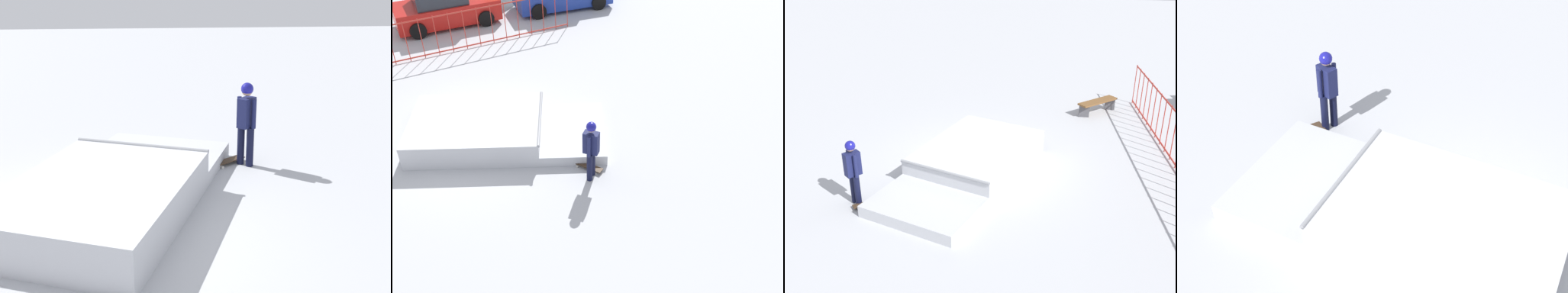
{
  "view_description": "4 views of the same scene",
  "coord_description": "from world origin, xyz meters",
  "views": [
    {
      "loc": [
        -7.06,
        -0.83,
        3.79
      ],
      "look_at": [
        1.34,
        -1.56,
        0.9
      ],
      "focal_mm": 46.97,
      "sensor_mm": 36.0,
      "label": 1
    },
    {
      "loc": [
        -1.06,
        -11.31,
        8.42
      ],
      "look_at": [
        2.63,
        -2.67,
        1.0
      ],
      "focal_mm": 44.61,
      "sensor_mm": 36.0,
      "label": 2
    },
    {
      "loc": [
        12.76,
        1.7,
        6.66
      ],
      "look_at": [
        0.28,
        0.1,
        0.6
      ],
      "focal_mm": 45.35,
      "sensor_mm": 36.0,
      "label": 3
    },
    {
      "loc": [
        0.91,
        5.69,
        6.69
      ],
      "look_at": [
        1.66,
        -1.12,
        0.9
      ],
      "focal_mm": 48.97,
      "sensor_mm": 36.0,
      "label": 4
    }
  ],
  "objects": [
    {
      "name": "ground_plane",
      "position": [
        0.0,
        0.0,
        0.0
      ],
      "size": [
        60.0,
        60.0,
        0.0
      ],
      "primitive_type": "plane",
      "color": "#B7BABF"
    },
    {
      "name": "skate_ramp",
      "position": [
        0.83,
        -0.14,
        0.32
      ],
      "size": [
        5.97,
        4.34,
        0.74
      ],
      "rotation": [
        0.0,
        0.0,
        -0.36
      ],
      "color": "silver",
      "rests_on": "ground"
    },
    {
      "name": "skater",
      "position": [
        2.7,
        -2.71,
        1.01
      ],
      "size": [
        0.43,
        0.42,
        1.73
      ],
      "rotation": [
        0.0,
        0.0,
        2.4
      ],
      "color": "black",
      "rests_on": "ground"
    },
    {
      "name": "skateboard",
      "position": [
        2.77,
        -2.37,
        0.08
      ],
      "size": [
        0.64,
        0.76,
        0.09
      ],
      "rotation": [
        0.0,
        0.0,
        2.21
      ],
      "color": "#3F2D1E",
      "rests_on": "ground"
    }
  ]
}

